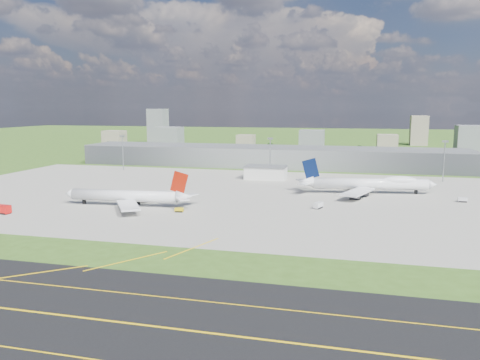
% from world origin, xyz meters
% --- Properties ---
extents(ground, '(1400.00, 1400.00, 0.00)m').
position_xyz_m(ground, '(0.00, 150.00, 0.00)').
color(ground, '#37571B').
rests_on(ground, ground).
extents(taxiway, '(1400.00, 60.00, 0.06)m').
position_xyz_m(taxiway, '(0.00, -110.00, 0.03)').
color(taxiway, black).
rests_on(taxiway, ground).
extents(apron, '(360.00, 190.00, 0.08)m').
position_xyz_m(apron, '(10.00, 40.00, 0.04)').
color(apron, gray).
rests_on(apron, ground).
extents(terminal, '(300.00, 42.00, 15.00)m').
position_xyz_m(terminal, '(0.00, 165.00, 7.50)').
color(terminal, gray).
rests_on(terminal, ground).
extents(ops_building, '(26.00, 16.00, 8.00)m').
position_xyz_m(ops_building, '(10.00, 100.00, 4.00)').
color(ops_building, silver).
rests_on(ops_building, ground).
extents(mast_west, '(3.50, 2.00, 25.90)m').
position_xyz_m(mast_west, '(-100.00, 115.00, 17.71)').
color(mast_west, gray).
rests_on(mast_west, ground).
extents(mast_center, '(3.50, 2.00, 25.90)m').
position_xyz_m(mast_center, '(10.00, 115.00, 17.71)').
color(mast_center, gray).
rests_on(mast_center, ground).
extents(mast_east, '(3.50, 2.00, 25.90)m').
position_xyz_m(mast_east, '(120.00, 115.00, 17.71)').
color(mast_east, gray).
rests_on(mast_east, ground).
extents(airliner_red_twin, '(63.80, 49.65, 17.50)m').
position_xyz_m(airliner_red_twin, '(-36.76, 0.81, 4.66)').
color(airliner_red_twin, white).
rests_on(airliner_red_twin, ground).
extents(airliner_blue_quad, '(73.40, 56.97, 19.22)m').
position_xyz_m(airliner_blue_quad, '(74.38, 61.59, 5.34)').
color(airliner_blue_quad, white).
rests_on(airliner_blue_quad, ground).
extents(fire_truck, '(9.02, 4.19, 3.84)m').
position_xyz_m(fire_truck, '(-83.85, -27.26, 1.91)').
color(fire_truck, red).
rests_on(fire_truck, ground).
extents(tug_yellow, '(4.10, 2.75, 1.88)m').
position_xyz_m(tug_yellow, '(-9.10, -5.56, 0.97)').
color(tug_yellow, gold).
rests_on(tug_yellow, ground).
extents(van_white_near, '(4.36, 6.07, 2.80)m').
position_xyz_m(van_white_near, '(50.48, 17.12, 1.40)').
color(van_white_near, silver).
rests_on(van_white_near, ground).
extents(van_white_far, '(4.64, 2.37, 2.38)m').
position_xyz_m(van_white_far, '(118.25, 48.74, 1.20)').
color(van_white_far, silver).
rests_on(van_white_far, ground).
extents(bldg_far_w, '(24.00, 20.00, 18.00)m').
position_xyz_m(bldg_far_w, '(-220.00, 320.00, 9.00)').
color(bldg_far_w, gray).
rests_on(bldg_far_w, ground).
extents(bldg_w, '(28.00, 22.00, 24.00)m').
position_xyz_m(bldg_w, '(-140.00, 300.00, 12.00)').
color(bldg_w, slate).
rests_on(bldg_w, ground).
extents(bldg_cw, '(20.00, 18.00, 14.00)m').
position_xyz_m(bldg_cw, '(-60.00, 340.00, 7.00)').
color(bldg_cw, gray).
rests_on(bldg_cw, ground).
extents(bldg_c, '(26.00, 20.00, 22.00)m').
position_xyz_m(bldg_c, '(20.00, 310.00, 11.00)').
color(bldg_c, slate).
rests_on(bldg_c, ground).
extents(bldg_ce, '(22.00, 24.00, 16.00)m').
position_xyz_m(bldg_ce, '(100.00, 350.00, 8.00)').
color(bldg_ce, gray).
rests_on(bldg_ce, ground).
extents(bldg_e, '(30.00, 22.00, 28.00)m').
position_xyz_m(bldg_e, '(180.00, 320.00, 14.00)').
color(bldg_e, slate).
rests_on(bldg_e, ground).
extents(bldg_tall_w, '(22.00, 20.00, 44.00)m').
position_xyz_m(bldg_tall_w, '(-180.00, 360.00, 22.00)').
color(bldg_tall_w, slate).
rests_on(bldg_tall_w, ground).
extents(bldg_tall_e, '(20.00, 18.00, 36.00)m').
position_xyz_m(bldg_tall_e, '(140.00, 410.00, 18.00)').
color(bldg_tall_e, gray).
rests_on(bldg_tall_e, ground).
extents(tree_far_w, '(7.20, 7.20, 8.80)m').
position_xyz_m(tree_far_w, '(-200.00, 270.00, 5.18)').
color(tree_far_w, '#382314').
rests_on(tree_far_w, ground).
extents(tree_w, '(6.75, 6.75, 8.25)m').
position_xyz_m(tree_w, '(-110.00, 265.00, 4.86)').
color(tree_w, '#382314').
rests_on(tree_w, ground).
extents(tree_c, '(8.10, 8.10, 9.90)m').
position_xyz_m(tree_c, '(-20.00, 280.00, 5.84)').
color(tree_c, '#382314').
rests_on(tree_c, ground).
extents(tree_e, '(7.65, 7.65, 9.35)m').
position_xyz_m(tree_e, '(70.00, 275.00, 5.51)').
color(tree_e, '#382314').
rests_on(tree_e, ground).
extents(tree_far_e, '(6.30, 6.30, 7.70)m').
position_xyz_m(tree_far_e, '(160.00, 285.00, 4.53)').
color(tree_far_e, '#382314').
rests_on(tree_far_e, ground).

